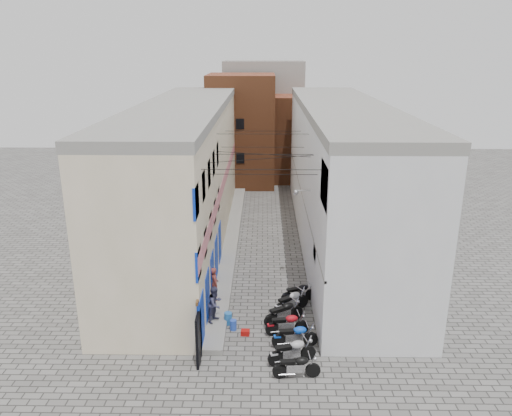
# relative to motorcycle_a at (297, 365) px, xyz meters

# --- Properties ---
(ground) EXTENTS (90.00, 90.00, 0.00)m
(ground) POSITION_rel_motorcycle_a_xyz_m (-1.38, 1.38, -0.55)
(ground) COLOR #5C5A57
(ground) RESTS_ON ground
(plinth) EXTENTS (0.90, 26.00, 0.25)m
(plinth) POSITION_rel_motorcycle_a_xyz_m (-3.43, 14.38, -0.42)
(plinth) COLOR gray
(plinth) RESTS_ON ground
(building_left) EXTENTS (5.10, 27.00, 9.00)m
(building_left) POSITION_rel_motorcycle_a_xyz_m (-6.36, 14.33, 3.95)
(building_left) COLOR beige
(building_left) RESTS_ON ground
(building_right) EXTENTS (5.94, 26.00, 9.00)m
(building_right) POSITION_rel_motorcycle_a_xyz_m (3.62, 14.38, 3.96)
(building_right) COLOR silver
(building_right) RESTS_ON ground
(building_far_brick_left) EXTENTS (6.00, 6.00, 10.00)m
(building_far_brick_left) POSITION_rel_motorcycle_a_xyz_m (-3.38, 29.38, 4.45)
(building_far_brick_left) COLOR brown
(building_far_brick_left) RESTS_ON ground
(building_far_brick_right) EXTENTS (5.00, 6.00, 8.00)m
(building_far_brick_right) POSITION_rel_motorcycle_a_xyz_m (1.62, 31.38, 3.45)
(building_far_brick_right) COLOR brown
(building_far_brick_right) RESTS_ON ground
(building_far_concrete) EXTENTS (8.00, 5.00, 11.00)m
(building_far_concrete) POSITION_rel_motorcycle_a_xyz_m (-1.38, 35.38, 4.95)
(building_far_concrete) COLOR gray
(building_far_concrete) RESTS_ON ground
(far_shopfront) EXTENTS (2.00, 0.30, 2.40)m
(far_shopfront) POSITION_rel_motorcycle_a_xyz_m (-1.38, 26.58, 0.65)
(far_shopfront) COLOR black
(far_shopfront) RESTS_ON ground
(overhead_wires) EXTENTS (5.80, 13.02, 1.32)m
(overhead_wires) POSITION_rel_motorcycle_a_xyz_m (-1.38, 9.03, 6.58)
(overhead_wires) COLOR black
(overhead_wires) RESTS_ON ground
(motorcycle_a) EXTENTS (1.92, 0.73, 1.09)m
(motorcycle_a) POSITION_rel_motorcycle_a_xyz_m (0.00, 0.00, 0.00)
(motorcycle_a) COLOR black
(motorcycle_a) RESTS_ON ground
(motorcycle_b) EXTENTS (2.16, 1.23, 1.19)m
(motorcycle_b) POSITION_rel_motorcycle_a_xyz_m (-0.12, 0.95, 0.05)
(motorcycle_b) COLOR #9E9EA2
(motorcycle_b) RESTS_ON ground
(motorcycle_c) EXTENTS (2.07, 0.87, 1.16)m
(motorcycle_c) POSITION_rel_motorcycle_a_xyz_m (0.06, 2.11, 0.04)
(motorcycle_c) COLOR blue
(motorcycle_c) RESTS_ON ground
(motorcycle_d) EXTENTS (2.04, 0.91, 1.14)m
(motorcycle_d) POSITION_rel_motorcycle_a_xyz_m (-0.24, 3.07, 0.02)
(motorcycle_d) COLOR #A80C15
(motorcycle_d) RESTS_ON ground
(motorcycle_e) EXTENTS (2.12, 1.63, 1.20)m
(motorcycle_e) POSITION_rel_motorcycle_a_xyz_m (-0.35, 4.03, 0.06)
(motorcycle_e) COLOR black
(motorcycle_e) RESTS_ON ground
(motorcycle_f) EXTENTS (2.06, 1.73, 1.20)m
(motorcycle_f) POSITION_rel_motorcycle_a_xyz_m (0.05, 5.08, 0.05)
(motorcycle_f) COLOR silver
(motorcycle_f) RESTS_ON ground
(motorcycle_g) EXTENTS (1.99, 1.15, 1.10)m
(motorcycle_g) POSITION_rel_motorcycle_a_xyz_m (0.51, 6.11, 0.00)
(motorcycle_g) COLOR black
(motorcycle_g) RESTS_ON ground
(person_a) EXTENTS (0.58, 0.72, 1.72)m
(person_a) POSITION_rel_motorcycle_a_xyz_m (-3.73, 5.82, 0.56)
(person_a) COLOR brown
(person_a) RESTS_ON plinth
(person_b) EXTENTS (0.97, 1.04, 1.71)m
(person_b) POSITION_rel_motorcycle_a_xyz_m (-3.50, 3.78, 0.56)
(person_b) COLOR #383854
(person_b) RESTS_ON plinth
(water_jug_near) EXTENTS (0.35, 0.35, 0.48)m
(water_jug_near) POSITION_rel_motorcycle_a_xyz_m (-2.66, 3.41, -0.30)
(water_jug_near) COLOR blue
(water_jug_near) RESTS_ON ground
(water_jug_far) EXTENTS (0.39, 0.39, 0.57)m
(water_jug_far) POSITION_rel_motorcycle_a_xyz_m (-2.93, 3.91, -0.26)
(water_jug_far) COLOR #2469B6
(water_jug_far) RESTS_ON ground
(red_crate) EXTENTS (0.40, 0.31, 0.24)m
(red_crate) POSITION_rel_motorcycle_a_xyz_m (-2.10, 2.98, -0.43)
(red_crate) COLOR #A40E0B
(red_crate) RESTS_ON ground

